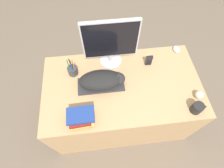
{
  "coord_description": "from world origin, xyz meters",
  "views": [
    {
      "loc": [
        -0.18,
        -0.38,
        2.11
      ],
      "look_at": [
        -0.1,
        0.38,
        0.8
      ],
      "focal_mm": 28.0,
      "sensor_mm": 36.0,
      "label": 1
    }
  ],
  "objects_px": {
    "monitor": "(111,42)",
    "phone": "(149,61)",
    "book_stack": "(81,117)",
    "coffee_mug": "(197,108)",
    "cat": "(103,80)",
    "computer_mouse": "(177,49)",
    "baseball": "(199,95)",
    "keyboard": "(101,85)",
    "pen_cup": "(73,70)"
  },
  "relations": [
    {
      "from": "computer_mouse",
      "to": "baseball",
      "type": "bearing_deg",
      "value": -87.27
    },
    {
      "from": "coffee_mug",
      "to": "phone",
      "type": "bearing_deg",
      "value": 119.18
    },
    {
      "from": "monitor",
      "to": "book_stack",
      "type": "height_order",
      "value": "monitor"
    },
    {
      "from": "computer_mouse",
      "to": "baseball",
      "type": "height_order",
      "value": "baseball"
    },
    {
      "from": "pen_cup",
      "to": "computer_mouse",
      "type": "bearing_deg",
      "value": 8.93
    },
    {
      "from": "keyboard",
      "to": "pen_cup",
      "type": "distance_m",
      "value": 0.3
    },
    {
      "from": "phone",
      "to": "baseball",
      "type": "bearing_deg",
      "value": -48.25
    },
    {
      "from": "book_stack",
      "to": "monitor",
      "type": "bearing_deg",
      "value": 61.84
    },
    {
      "from": "baseball",
      "to": "book_stack",
      "type": "distance_m",
      "value": 1.01
    },
    {
      "from": "computer_mouse",
      "to": "book_stack",
      "type": "bearing_deg",
      "value": -147.42
    },
    {
      "from": "cat",
      "to": "phone",
      "type": "relative_size",
      "value": 3.43
    },
    {
      "from": "keyboard",
      "to": "phone",
      "type": "xyz_separation_m",
      "value": [
        0.47,
        0.18,
        0.05
      ]
    },
    {
      "from": "monitor",
      "to": "book_stack",
      "type": "bearing_deg",
      "value": -118.16
    },
    {
      "from": "keyboard",
      "to": "baseball",
      "type": "bearing_deg",
      "value": -14.42
    },
    {
      "from": "monitor",
      "to": "cat",
      "type": "bearing_deg",
      "value": -110.53
    },
    {
      "from": "monitor",
      "to": "phone",
      "type": "bearing_deg",
      "value": -12.22
    },
    {
      "from": "cat",
      "to": "monitor",
      "type": "xyz_separation_m",
      "value": [
        0.1,
        0.26,
        0.17
      ]
    },
    {
      "from": "phone",
      "to": "pen_cup",
      "type": "bearing_deg",
      "value": -178.17
    },
    {
      "from": "keyboard",
      "to": "phone",
      "type": "height_order",
      "value": "phone"
    },
    {
      "from": "monitor",
      "to": "phone",
      "type": "xyz_separation_m",
      "value": [
        0.35,
        -0.08,
        -0.21
      ]
    },
    {
      "from": "keyboard",
      "to": "phone",
      "type": "relative_size",
      "value": 3.54
    },
    {
      "from": "phone",
      "to": "book_stack",
      "type": "height_order",
      "value": "phone"
    },
    {
      "from": "keyboard",
      "to": "computer_mouse",
      "type": "height_order",
      "value": "computer_mouse"
    },
    {
      "from": "computer_mouse",
      "to": "coffee_mug",
      "type": "xyz_separation_m",
      "value": [
        -0.04,
        -0.65,
        0.03
      ]
    },
    {
      "from": "coffee_mug",
      "to": "pen_cup",
      "type": "xyz_separation_m",
      "value": [
        -1.0,
        0.49,
        -0.0
      ]
    },
    {
      "from": "coffee_mug",
      "to": "phone",
      "type": "relative_size",
      "value": 1.04
    },
    {
      "from": "computer_mouse",
      "to": "coffee_mug",
      "type": "bearing_deg",
      "value": -93.56
    },
    {
      "from": "cat",
      "to": "book_stack",
      "type": "bearing_deg",
      "value": -123.95
    },
    {
      "from": "coffee_mug",
      "to": "monitor",
      "type": "bearing_deg",
      "value": 137.34
    },
    {
      "from": "monitor",
      "to": "coffee_mug",
      "type": "bearing_deg",
      "value": -42.66
    },
    {
      "from": "pen_cup",
      "to": "book_stack",
      "type": "relative_size",
      "value": 0.99
    },
    {
      "from": "baseball",
      "to": "book_stack",
      "type": "xyz_separation_m",
      "value": [
        -1.01,
        -0.09,
        0.02
      ]
    },
    {
      "from": "computer_mouse",
      "to": "book_stack",
      "type": "xyz_separation_m",
      "value": [
        -0.98,
        -0.63,
        0.04
      ]
    },
    {
      "from": "pen_cup",
      "to": "cat",
      "type": "bearing_deg",
      "value": -31.18
    },
    {
      "from": "keyboard",
      "to": "computer_mouse",
      "type": "relative_size",
      "value": 4.44
    },
    {
      "from": "pen_cup",
      "to": "phone",
      "type": "bearing_deg",
      "value": 1.83
    },
    {
      "from": "pen_cup",
      "to": "baseball",
      "type": "bearing_deg",
      "value": -19.2
    },
    {
      "from": "computer_mouse",
      "to": "coffee_mug",
      "type": "distance_m",
      "value": 0.66
    },
    {
      "from": "coffee_mug",
      "to": "pen_cup",
      "type": "relative_size",
      "value": 0.57
    },
    {
      "from": "keyboard",
      "to": "book_stack",
      "type": "height_order",
      "value": "book_stack"
    },
    {
      "from": "cat",
      "to": "computer_mouse",
      "type": "distance_m",
      "value": 0.85
    },
    {
      "from": "computer_mouse",
      "to": "phone",
      "type": "xyz_separation_m",
      "value": [
        -0.33,
        -0.14,
        0.04
      ]
    },
    {
      "from": "baseball",
      "to": "book_stack",
      "type": "height_order",
      "value": "book_stack"
    },
    {
      "from": "computer_mouse",
      "to": "phone",
      "type": "distance_m",
      "value": 0.36
    },
    {
      "from": "monitor",
      "to": "pen_cup",
      "type": "xyz_separation_m",
      "value": [
        -0.36,
        -0.1,
        -0.22
      ]
    },
    {
      "from": "coffee_mug",
      "to": "keyboard",
      "type": "bearing_deg",
      "value": 156.47
    },
    {
      "from": "coffee_mug",
      "to": "phone",
      "type": "xyz_separation_m",
      "value": [
        -0.29,
        0.51,
        0.01
      ]
    },
    {
      "from": "monitor",
      "to": "phone",
      "type": "distance_m",
      "value": 0.42
    },
    {
      "from": "monitor",
      "to": "phone",
      "type": "height_order",
      "value": "monitor"
    },
    {
      "from": "pen_cup",
      "to": "book_stack",
      "type": "bearing_deg",
      "value": -82.41
    }
  ]
}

